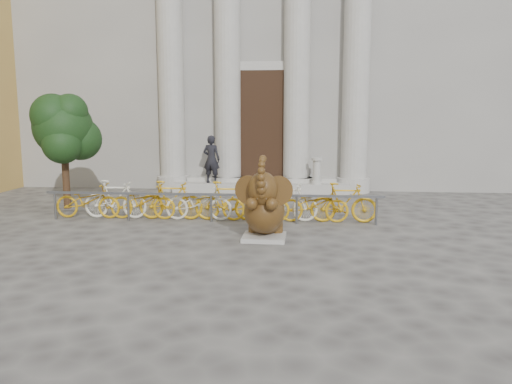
# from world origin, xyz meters

# --- Properties ---
(ground) EXTENTS (80.00, 80.00, 0.00)m
(ground) POSITION_xyz_m (0.00, 0.00, 0.00)
(ground) COLOR #474442
(ground) RESTS_ON ground
(classical_building) EXTENTS (22.00, 10.70, 12.00)m
(classical_building) POSITION_xyz_m (0.00, 14.93, 5.98)
(classical_building) COLOR gray
(classical_building) RESTS_ON ground
(entrance_steps) EXTENTS (6.00, 1.20, 0.36)m
(entrance_steps) POSITION_xyz_m (0.00, 9.40, 0.18)
(entrance_steps) COLOR #A8A59E
(entrance_steps) RESTS_ON ground
(elephant_statue) EXTENTS (1.23, 1.36, 1.83)m
(elephant_statue) POSITION_xyz_m (0.59, 2.70, 0.67)
(elephant_statue) COLOR #A8A59E
(elephant_statue) RESTS_ON ground
(bike_rack) EXTENTS (8.51, 0.53, 1.00)m
(bike_rack) POSITION_xyz_m (-0.87, 4.63, 0.50)
(bike_rack) COLOR slate
(bike_rack) RESTS_ON ground
(tree) EXTENTS (1.87, 1.71, 3.25)m
(tree) POSITION_xyz_m (-5.29, 5.87, 2.27)
(tree) COLOR #332114
(tree) RESTS_ON ground
(pedestrian) EXTENTS (0.66, 0.50, 1.63)m
(pedestrian) POSITION_xyz_m (-1.67, 9.06, 1.17)
(pedestrian) COLOR black
(pedestrian) RESTS_ON entrance_steps
(balustrade_post) EXTENTS (0.36, 0.36, 0.89)m
(balustrade_post) POSITION_xyz_m (1.90, 9.10, 0.77)
(balustrade_post) COLOR #A8A59E
(balustrade_post) RESTS_ON entrance_steps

